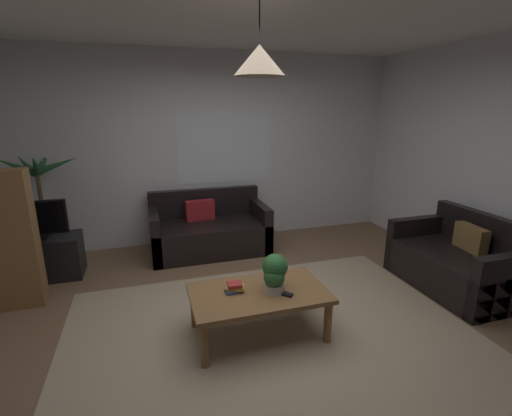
{
  "coord_description": "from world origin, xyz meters",
  "views": [
    {
      "loc": [
        -0.97,
        -2.84,
        1.97
      ],
      "look_at": [
        0.0,
        0.3,
        1.05
      ],
      "focal_mm": 25.67,
      "sensor_mm": 36.0,
      "label": 1
    }
  ],
  "objects_px": {
    "tv": "(33,220)",
    "book_on_table_2": "(235,285)",
    "couch_under_window": "(209,232)",
    "couch_right_side": "(458,264)",
    "potted_plant_on_table": "(275,273)",
    "tv_stand": "(41,258)",
    "potted_palm_corner": "(44,216)",
    "book_on_table_1": "(235,288)",
    "remote_on_table_0": "(284,293)",
    "coffee_table": "(259,297)",
    "pendant_lamp": "(259,60)",
    "book_on_table_0": "(234,291)"
  },
  "relations": [
    {
      "from": "book_on_table_0",
      "to": "tv",
      "type": "distance_m",
      "value": 2.59
    },
    {
      "from": "potted_plant_on_table",
      "to": "tv_stand",
      "type": "height_order",
      "value": "potted_plant_on_table"
    },
    {
      "from": "book_on_table_0",
      "to": "tv_stand",
      "type": "height_order",
      "value": "tv_stand"
    },
    {
      "from": "couch_under_window",
      "to": "book_on_table_0",
      "type": "distance_m",
      "value": 2.04
    },
    {
      "from": "book_on_table_2",
      "to": "potted_plant_on_table",
      "type": "height_order",
      "value": "potted_plant_on_table"
    },
    {
      "from": "couch_under_window",
      "to": "remote_on_table_0",
      "type": "distance_m",
      "value": 2.22
    },
    {
      "from": "couch_right_side",
      "to": "tv_stand",
      "type": "relative_size",
      "value": 1.49
    },
    {
      "from": "tv",
      "to": "couch_right_side",
      "type": "bearing_deg",
      "value": -19.52
    },
    {
      "from": "book_on_table_1",
      "to": "potted_palm_corner",
      "type": "xyz_separation_m",
      "value": [
        -1.92,
        2.23,
        0.18
      ]
    },
    {
      "from": "remote_on_table_0",
      "to": "book_on_table_1",
      "type": "bearing_deg",
      "value": 113.02
    },
    {
      "from": "couch_under_window",
      "to": "coffee_table",
      "type": "xyz_separation_m",
      "value": [
        0.07,
        -2.08,
        0.09
      ]
    },
    {
      "from": "potted_plant_on_table",
      "to": "pendant_lamp",
      "type": "distance_m",
      "value": 1.7
    },
    {
      "from": "book_on_table_0",
      "to": "pendant_lamp",
      "type": "bearing_deg",
      "value": -13.37
    },
    {
      "from": "coffee_table",
      "to": "potted_plant_on_table",
      "type": "height_order",
      "value": "potted_plant_on_table"
    },
    {
      "from": "book_on_table_0",
      "to": "coffee_table",
      "type": "bearing_deg",
      "value": -13.37
    },
    {
      "from": "coffee_table",
      "to": "tv_stand",
      "type": "distance_m",
      "value": 2.78
    },
    {
      "from": "tv",
      "to": "book_on_table_2",
      "type": "bearing_deg",
      "value": -42.23
    },
    {
      "from": "book_on_table_2",
      "to": "tv_stand",
      "type": "bearing_deg",
      "value": 137.42
    },
    {
      "from": "book_on_table_1",
      "to": "couch_right_side",
      "type": "bearing_deg",
      "value": 3.04
    },
    {
      "from": "book_on_table_0",
      "to": "tv",
      "type": "height_order",
      "value": "tv"
    },
    {
      "from": "couch_under_window",
      "to": "book_on_table_1",
      "type": "xyz_separation_m",
      "value": [
        -0.13,
        -2.02,
        0.18
      ]
    },
    {
      "from": "couch_right_side",
      "to": "book_on_table_2",
      "type": "relative_size",
      "value": 11.02
    },
    {
      "from": "couch_under_window",
      "to": "couch_right_side",
      "type": "distance_m",
      "value": 3.09
    },
    {
      "from": "coffee_table",
      "to": "remote_on_table_0",
      "type": "distance_m",
      "value": 0.23
    },
    {
      "from": "book_on_table_1",
      "to": "tv_stand",
      "type": "relative_size",
      "value": 0.17
    },
    {
      "from": "coffee_table",
      "to": "couch_under_window",
      "type": "bearing_deg",
      "value": 91.88
    },
    {
      "from": "coffee_table",
      "to": "book_on_table_0",
      "type": "relative_size",
      "value": 7.86
    },
    {
      "from": "coffee_table",
      "to": "tv_stand",
      "type": "height_order",
      "value": "tv_stand"
    },
    {
      "from": "tv_stand",
      "to": "tv",
      "type": "xyz_separation_m",
      "value": [
        0.0,
        -0.02,
        0.48
      ]
    },
    {
      "from": "book_on_table_0",
      "to": "book_on_table_2",
      "type": "relative_size",
      "value": 1.23
    },
    {
      "from": "book_on_table_1",
      "to": "book_on_table_2",
      "type": "relative_size",
      "value": 1.25
    },
    {
      "from": "potted_palm_corner",
      "to": "couch_right_side",
      "type": "bearing_deg",
      "value": -24.9
    },
    {
      "from": "book_on_table_2",
      "to": "pendant_lamp",
      "type": "height_order",
      "value": "pendant_lamp"
    },
    {
      "from": "couch_right_side",
      "to": "potted_plant_on_table",
      "type": "relative_size",
      "value": 4.01
    },
    {
      "from": "coffee_table",
      "to": "potted_plant_on_table",
      "type": "xyz_separation_m",
      "value": [
        0.13,
        -0.04,
        0.23
      ]
    },
    {
      "from": "coffee_table",
      "to": "potted_palm_corner",
      "type": "relative_size",
      "value": 0.8
    },
    {
      "from": "remote_on_table_0",
      "to": "potted_palm_corner",
      "type": "relative_size",
      "value": 0.11
    },
    {
      "from": "tv_stand",
      "to": "potted_palm_corner",
      "type": "bearing_deg",
      "value": 90.99
    },
    {
      "from": "couch_right_side",
      "to": "book_on_table_1",
      "type": "xyz_separation_m",
      "value": [
        -2.58,
        -0.14,
        0.18
      ]
    },
    {
      "from": "couch_right_side",
      "to": "tv",
      "type": "bearing_deg",
      "value": -109.52
    },
    {
      "from": "couch_right_side",
      "to": "potted_plant_on_table",
      "type": "bearing_deg",
      "value": -84.16
    },
    {
      "from": "book_on_table_2",
      "to": "potted_plant_on_table",
      "type": "bearing_deg",
      "value": -15.5
    },
    {
      "from": "book_on_table_0",
      "to": "book_on_table_2",
      "type": "distance_m",
      "value": 0.06
    },
    {
      "from": "tv",
      "to": "remote_on_table_0",
      "type": "bearing_deg",
      "value": -39.73
    },
    {
      "from": "book_on_table_0",
      "to": "couch_right_side",
      "type": "bearing_deg",
      "value": 3.23
    },
    {
      "from": "remote_on_table_0",
      "to": "tv_stand",
      "type": "bearing_deg",
      "value": 97.83
    },
    {
      "from": "remote_on_table_0",
      "to": "book_on_table_2",
      "type": "bearing_deg",
      "value": 113.56
    },
    {
      "from": "couch_under_window",
      "to": "potted_plant_on_table",
      "type": "height_order",
      "value": "couch_under_window"
    },
    {
      "from": "book_on_table_1",
      "to": "remote_on_table_0",
      "type": "distance_m",
      "value": 0.42
    },
    {
      "from": "book_on_table_0",
      "to": "book_on_table_1",
      "type": "xyz_separation_m",
      "value": [
        0.01,
        0.01,
        0.02
      ]
    }
  ]
}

